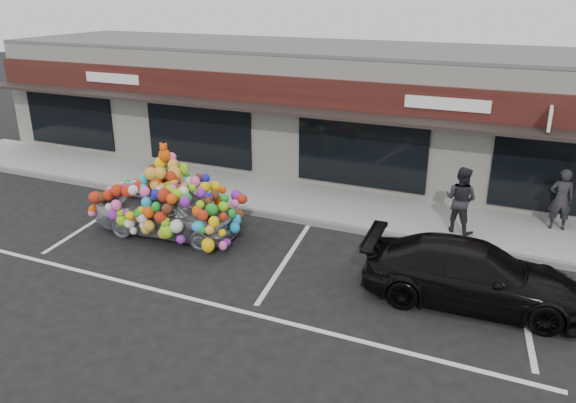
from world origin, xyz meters
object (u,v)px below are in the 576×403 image
at_px(toy_car, 169,205).
at_px(pedestrian_a, 561,199).
at_px(pedestrian_b, 461,200).
at_px(black_sedan, 472,274).

bearing_deg(toy_car, pedestrian_a, -70.54).
height_order(toy_car, pedestrian_b, toy_car).
distance_m(toy_car, pedestrian_a, 10.40).
relative_size(pedestrian_a, pedestrian_b, 0.94).
xyz_separation_m(black_sedan, pedestrian_b, (-0.76, 3.36, 0.39)).
relative_size(toy_car, pedestrian_b, 2.42).
height_order(black_sedan, pedestrian_b, pedestrian_b).
relative_size(toy_car, black_sedan, 0.96).
distance_m(black_sedan, pedestrian_a, 4.92).
bearing_deg(toy_car, pedestrian_b, -71.79).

